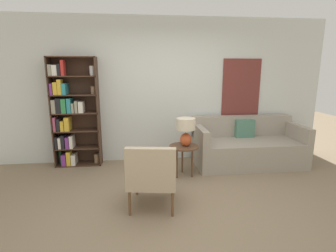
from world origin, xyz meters
name	(u,v)px	position (x,y,z in m)	size (l,w,h in m)	color
ground_plane	(176,211)	(0.00, 0.00, 0.00)	(14.00, 14.00, 0.00)	#847056
wall_back	(162,91)	(0.02, 2.03, 1.35)	(6.40, 0.08, 2.70)	silver
bookshelf	(71,114)	(-1.65, 1.85, 0.96)	(0.82, 0.30, 1.97)	#422B1E
armchair	(152,174)	(-0.29, 0.08, 0.48)	(0.69, 0.71, 0.86)	brown
couch	(247,147)	(1.58, 1.54, 0.32)	(1.96, 0.93, 0.86)	#9E9384
side_table	(184,149)	(0.29, 1.10, 0.46)	(0.49, 0.49, 0.52)	brown
table_lamp	(186,129)	(0.32, 1.09, 0.81)	(0.31, 0.31, 0.46)	#C65128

